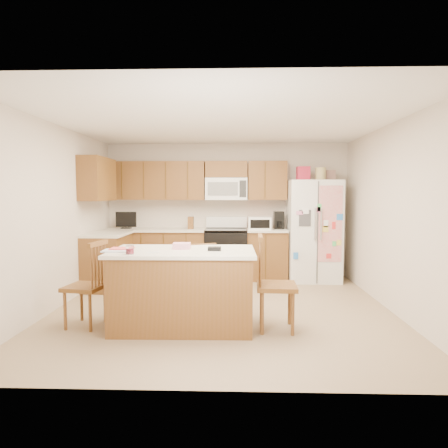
{
  "coord_description": "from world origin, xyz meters",
  "views": [
    {
      "loc": [
        0.2,
        -5.3,
        1.57
      ],
      "look_at": [
        0.01,
        0.35,
        1.13
      ],
      "focal_mm": 32.0,
      "sensor_mm": 36.0,
      "label": 1
    }
  ],
  "objects_px": {
    "refrigerator": "(313,229)",
    "stove": "(226,253)",
    "island": "(183,288)",
    "windsor_chair_right": "(274,285)",
    "windsor_chair_back": "(199,279)",
    "windsor_chair_left": "(87,286)"
  },
  "relations": [
    {
      "from": "refrigerator",
      "to": "stove",
      "type": "bearing_deg",
      "value": 177.7
    },
    {
      "from": "stove",
      "to": "island",
      "type": "height_order",
      "value": "stove"
    },
    {
      "from": "stove",
      "to": "refrigerator",
      "type": "distance_m",
      "value": 1.63
    },
    {
      "from": "stove",
      "to": "windsor_chair_right",
      "type": "distance_m",
      "value": 2.79
    },
    {
      "from": "island",
      "to": "windsor_chair_right",
      "type": "height_order",
      "value": "windsor_chair_right"
    },
    {
      "from": "windsor_chair_right",
      "to": "refrigerator",
      "type": "bearing_deg",
      "value": 70.37
    },
    {
      "from": "refrigerator",
      "to": "island",
      "type": "xyz_separation_m",
      "value": [
        -2.01,
        -2.59,
        -0.46
      ]
    },
    {
      "from": "refrigerator",
      "to": "windsor_chair_back",
      "type": "bearing_deg",
      "value": -133.5
    },
    {
      "from": "windsor_chair_back",
      "to": "windsor_chair_right",
      "type": "relative_size",
      "value": 0.85
    },
    {
      "from": "windsor_chair_back",
      "to": "windsor_chair_right",
      "type": "height_order",
      "value": "windsor_chair_right"
    },
    {
      "from": "stove",
      "to": "island",
      "type": "relative_size",
      "value": 0.65
    },
    {
      "from": "windsor_chair_left",
      "to": "windsor_chair_back",
      "type": "height_order",
      "value": "windsor_chair_left"
    },
    {
      "from": "refrigerator",
      "to": "windsor_chair_right",
      "type": "distance_m",
      "value": 2.84
    },
    {
      "from": "stove",
      "to": "island",
      "type": "bearing_deg",
      "value": -99.31
    },
    {
      "from": "stove",
      "to": "windsor_chair_right",
      "type": "relative_size",
      "value": 1.04
    },
    {
      "from": "refrigerator",
      "to": "island",
      "type": "bearing_deg",
      "value": -127.77
    },
    {
      "from": "stove",
      "to": "windsor_chair_right",
      "type": "height_order",
      "value": "stove"
    },
    {
      "from": "windsor_chair_left",
      "to": "windsor_chair_back",
      "type": "distance_m",
      "value": 1.41
    },
    {
      "from": "stove",
      "to": "windsor_chair_right",
      "type": "xyz_separation_m",
      "value": [
        0.62,
        -2.71,
        0.04
      ]
    },
    {
      "from": "windsor_chair_back",
      "to": "windsor_chair_right",
      "type": "distance_m",
      "value": 1.15
    },
    {
      "from": "refrigerator",
      "to": "windsor_chair_back",
      "type": "height_order",
      "value": "refrigerator"
    },
    {
      "from": "stove",
      "to": "windsor_chair_back",
      "type": "relative_size",
      "value": 1.22
    }
  ]
}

